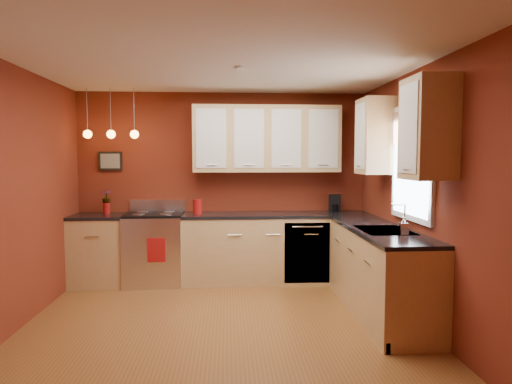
{
  "coord_description": "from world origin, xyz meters",
  "views": [
    {
      "loc": [
        0.06,
        -4.33,
        1.7
      ],
      "look_at": [
        0.4,
        1.0,
        1.29
      ],
      "focal_mm": 32.0,
      "sensor_mm": 36.0,
      "label": 1
    }
  ],
  "objects": [
    {
      "name": "floor",
      "position": [
        0.0,
        0.0,
        0.0
      ],
      "size": [
        4.2,
        4.2,
        0.0
      ],
      "primitive_type": "plane",
      "color": "brown",
      "rests_on": "ground"
    },
    {
      "name": "ceiling",
      "position": [
        0.0,
        0.0,
        2.6
      ],
      "size": [
        4.0,
        4.2,
        0.02
      ],
      "primitive_type": "cube",
      "color": "beige",
      "rests_on": "wall_back"
    },
    {
      "name": "wall_back",
      "position": [
        0.0,
        2.1,
        1.3
      ],
      "size": [
        4.0,
        0.02,
        2.6
      ],
      "primitive_type": "cube",
      "color": "maroon",
      "rests_on": "floor"
    },
    {
      "name": "wall_front",
      "position": [
        0.0,
        -2.1,
        1.3
      ],
      "size": [
        4.0,
        0.02,
        2.6
      ],
      "primitive_type": "cube",
      "color": "maroon",
      "rests_on": "floor"
    },
    {
      "name": "wall_left",
      "position": [
        -2.0,
        0.0,
        1.3
      ],
      "size": [
        0.02,
        4.2,
        2.6
      ],
      "primitive_type": "cube",
      "color": "maroon",
      "rests_on": "floor"
    },
    {
      "name": "wall_right",
      "position": [
        2.0,
        0.0,
        1.3
      ],
      "size": [
        0.02,
        4.2,
        2.6
      ],
      "primitive_type": "cube",
      "color": "maroon",
      "rests_on": "floor"
    },
    {
      "name": "base_cabinets_back_left",
      "position": [
        -1.65,
        1.8,
        0.45
      ],
      "size": [
        0.7,
        0.6,
        0.9
      ],
      "primitive_type": "cube",
      "color": "tan",
      "rests_on": "floor"
    },
    {
      "name": "base_cabinets_back_right",
      "position": [
        0.73,
        1.8,
        0.45
      ],
      "size": [
        2.54,
        0.6,
        0.9
      ],
      "primitive_type": "cube",
      "color": "tan",
      "rests_on": "floor"
    },
    {
      "name": "base_cabinets_right",
      "position": [
        1.7,
        0.45,
        0.45
      ],
      "size": [
        0.6,
        2.1,
        0.9
      ],
      "primitive_type": "cube",
      "color": "tan",
      "rests_on": "floor"
    },
    {
      "name": "counter_back_left",
      "position": [
        -1.65,
        1.8,
        0.92
      ],
      "size": [
        0.7,
        0.62,
        0.04
      ],
      "primitive_type": "cube",
      "color": "black",
      "rests_on": "base_cabinets_back_left"
    },
    {
      "name": "counter_back_right",
      "position": [
        0.73,
        1.8,
        0.92
      ],
      "size": [
        2.54,
        0.62,
        0.04
      ],
      "primitive_type": "cube",
      "color": "black",
      "rests_on": "base_cabinets_back_right"
    },
    {
      "name": "counter_right",
      "position": [
        1.7,
        0.45,
        0.92
      ],
      "size": [
        0.62,
        2.1,
        0.04
      ],
      "primitive_type": "cube",
      "color": "black",
      "rests_on": "base_cabinets_right"
    },
    {
      "name": "gas_range",
      "position": [
        -0.92,
        1.8,
        0.48
      ],
      "size": [
        0.76,
        0.64,
        1.11
      ],
      "color": "silver",
      "rests_on": "floor"
    },
    {
      "name": "dishwasher_front",
      "position": [
        1.1,
        1.51,
        0.45
      ],
      "size": [
        0.6,
        0.02,
        0.8
      ],
      "primitive_type": "cube",
      "color": "silver",
      "rests_on": "base_cabinets_back_right"
    },
    {
      "name": "sink",
      "position": [
        1.7,
        0.3,
        0.92
      ],
      "size": [
        0.5,
        0.7,
        0.33
      ],
      "color": "gray",
      "rests_on": "counter_right"
    },
    {
      "name": "window",
      "position": [
        1.97,
        0.3,
        1.69
      ],
      "size": [
        0.06,
        1.02,
        1.22
      ],
      "color": "white",
      "rests_on": "wall_right"
    },
    {
      "name": "upper_cabinets_back",
      "position": [
        0.6,
        1.93,
        1.95
      ],
      "size": [
        2.0,
        0.35,
        0.9
      ],
      "primitive_type": "cube",
      "color": "tan",
      "rests_on": "wall_back"
    },
    {
      "name": "upper_cabinets_right",
      "position": [
        1.82,
        0.32,
        1.95
      ],
      "size": [
        0.35,
        1.95,
        0.9
      ],
      "primitive_type": "cube",
      "color": "tan",
      "rests_on": "wall_right"
    },
    {
      "name": "wall_picture",
      "position": [
        -1.55,
        2.08,
        1.65
      ],
      "size": [
        0.32,
        0.03,
        0.26
      ],
      "primitive_type": "cube",
      "color": "black",
      "rests_on": "wall_back"
    },
    {
      "name": "pendant_lights",
      "position": [
        -1.45,
        1.75,
        2.01
      ],
      "size": [
        0.71,
        0.11,
        0.66
      ],
      "color": "gray",
      "rests_on": "ceiling"
    },
    {
      "name": "red_canister",
      "position": [
        -0.34,
        1.79,
        1.04
      ],
      "size": [
        0.13,
        0.13,
        0.2
      ],
      "color": "maroon",
      "rests_on": "counter_back_right"
    },
    {
      "name": "red_vase",
      "position": [
        -1.57,
        1.89,
        1.01
      ],
      "size": [
        0.09,
        0.09,
        0.15
      ],
      "primitive_type": "cylinder",
      "color": "maroon",
      "rests_on": "counter_back_left"
    },
    {
      "name": "flowers",
      "position": [
        -1.57,
        1.89,
        1.16
      ],
      "size": [
        0.13,
        0.13,
        0.2
      ],
      "primitive_type": "imported",
      "rotation": [
        0.0,
        0.0,
        -0.2
      ],
      "color": "maroon",
      "rests_on": "red_vase"
    },
    {
      "name": "coffee_maker",
      "position": [
        1.56,
        1.92,
        1.05
      ],
      "size": [
        0.19,
        0.19,
        0.24
      ],
      "rotation": [
        0.0,
        0.0,
        -0.23
      ],
      "color": "black",
      "rests_on": "counter_back_right"
    },
    {
      "name": "soap_pump",
      "position": [
        1.78,
        -0.01,
        1.03
      ],
      "size": [
        0.08,
        0.08,
        0.18
      ],
      "primitive_type": "imported",
      "rotation": [
        0.0,
        0.0,
        -0.02
      ],
      "color": "white",
      "rests_on": "counter_right"
    },
    {
      "name": "dish_towel",
      "position": [
        -0.85,
        1.47,
        0.52
      ],
      "size": [
        0.23,
        0.02,
        0.31
      ],
      "primitive_type": "cube",
      "color": "maroon",
      "rests_on": "gas_range"
    }
  ]
}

